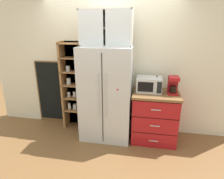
{
  "coord_description": "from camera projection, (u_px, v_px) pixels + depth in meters",
  "views": [
    {
      "loc": [
        0.69,
        -3.19,
        2.02
      ],
      "look_at": [
        0.1,
        0.01,
        0.94
      ],
      "focal_mm": 30.31,
      "sensor_mm": 36.0,
      "label": 1
    }
  ],
  "objects": [
    {
      "name": "ground_plane",
      "position": [
        107.0,
        134.0,
        3.74
      ],
      "size": [
        10.68,
        10.68,
        0.0
      ],
      "primitive_type": "plane",
      "color": "brown"
    },
    {
      "name": "mug_sage",
      "position": [
        157.0,
        91.0,
        3.26
      ],
      "size": [
        0.11,
        0.07,
        0.08
      ],
      "color": "#8CA37F",
      "rests_on": "counter_cabinet"
    },
    {
      "name": "chalkboard_menu",
      "position": [
        51.0,
        93.0,
        4.05
      ],
      "size": [
        0.6,
        0.04,
        1.36
      ],
      "color": "brown",
      "rests_on": "ground"
    },
    {
      "name": "mug_navy",
      "position": [
        156.0,
        89.0,
        3.37
      ],
      "size": [
        0.11,
        0.08,
        0.09
      ],
      "color": "navy",
      "rests_on": "counter_cabinet"
    },
    {
      "name": "coffee_maker",
      "position": [
        173.0,
        85.0,
        3.24
      ],
      "size": [
        0.17,
        0.2,
        0.31
      ],
      "color": "#A8161C",
      "rests_on": "counter_cabinet"
    },
    {
      "name": "counter_cabinet",
      "position": [
        154.0,
        116.0,
        3.47
      ],
      "size": [
        0.81,
        0.66,
        0.92
      ],
      "color": "#A8161C",
      "rests_on": "ground"
    },
    {
      "name": "wall_back_cream",
      "position": [
        111.0,
        67.0,
        3.71
      ],
      "size": [
        4.98,
        0.1,
        2.55
      ],
      "primitive_type": "cube",
      "color": "silver",
      "rests_on": "ground"
    },
    {
      "name": "bottle_clear",
      "position": [
        156.0,
        84.0,
        3.38
      ],
      "size": [
        0.06,
        0.06,
        0.28
      ],
      "color": "silver",
      "rests_on": "counter_cabinet"
    },
    {
      "name": "pantry_shelf_column",
      "position": [
        75.0,
        85.0,
        3.84
      ],
      "size": [
        0.5,
        0.31,
        1.77
      ],
      "color": "brown",
      "rests_on": "ground"
    },
    {
      "name": "refrigerator",
      "position": [
        107.0,
        94.0,
        3.47
      ],
      "size": [
        0.91,
        0.71,
        1.71
      ],
      "color": "silver",
      "rests_on": "ground"
    },
    {
      "name": "microwave",
      "position": [
        149.0,
        84.0,
        3.35
      ],
      "size": [
        0.44,
        0.33,
        0.26
      ],
      "color": "silver",
      "rests_on": "counter_cabinet"
    },
    {
      "name": "upper_cabinet",
      "position": [
        107.0,
        28.0,
        3.16
      ],
      "size": [
        0.87,
        0.32,
        0.59
      ],
      "color": "silver",
      "rests_on": "refrigerator"
    }
  ]
}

